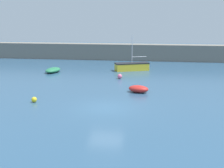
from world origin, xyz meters
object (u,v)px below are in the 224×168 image
(open_tender_yellow, at_px, (53,70))
(mooring_buoy_yellow, at_px, (34,100))
(dinghy_near_pier, at_px, (138,89))
(mooring_buoy_pink, at_px, (120,76))
(sailboat_short_mast, at_px, (132,66))

(open_tender_yellow, distance_m, mooring_buoy_yellow, 13.53)
(dinghy_near_pier, xyz_separation_m, mooring_buoy_yellow, (-7.80, -4.51, -0.10))
(open_tender_yellow, bearing_deg, dinghy_near_pier, 58.09)
(open_tender_yellow, bearing_deg, mooring_buoy_yellow, 19.73)
(dinghy_near_pier, distance_m, mooring_buoy_pink, 6.43)
(open_tender_yellow, relative_size, dinghy_near_pier, 1.39)
(sailboat_short_mast, distance_m, mooring_buoy_pink, 5.57)
(mooring_buoy_pink, bearing_deg, mooring_buoy_yellow, -117.17)
(open_tender_yellow, xyz_separation_m, mooring_buoy_pink, (8.43, -2.71, -0.03))
(sailboat_short_mast, relative_size, mooring_buoy_yellow, 10.34)
(mooring_buoy_yellow, distance_m, mooring_buoy_pink, 11.77)
(open_tender_yellow, distance_m, dinghy_near_pier, 13.89)
(sailboat_short_mast, height_order, mooring_buoy_yellow, sailboat_short_mast)
(open_tender_yellow, bearing_deg, mooring_buoy_pink, 78.87)
(sailboat_short_mast, height_order, dinghy_near_pier, sailboat_short_mast)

